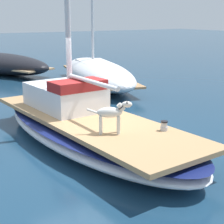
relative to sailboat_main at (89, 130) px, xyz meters
The scene contains 7 objects.
ground_plane 0.34m from the sailboat_main, ahead, with size 120.00×120.00×0.00m, color navy.
sailboat_main is the anchor object (origin of this frame).
cabin_house 1.30m from the sailboat_main, 93.15° to the left, with size 1.51×2.29×0.84m.
dog_white 1.54m from the sailboat_main, 99.40° to the right, with size 0.84×0.57×0.70m.
deck_winch 2.00m from the sailboat_main, 65.57° to the right, with size 0.16×0.16×0.21m.
moored_boat_starboard_side 7.79m from the sailboat_main, 57.44° to the left, with size 4.28×8.07×5.74m.
moored_boat_far_astern 12.32m from the sailboat_main, 82.76° to the left, with size 4.43×7.39×5.96m.
Camera 1 is at (-4.15, -7.31, 3.01)m, focal length 58.10 mm.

